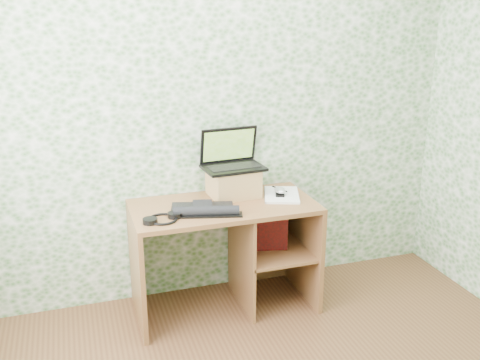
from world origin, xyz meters
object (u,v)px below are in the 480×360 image
object	(u,v)px
riser	(233,182)
keyboard	(204,209)
laptop	(231,158)
notepad	(282,195)
desk	(234,239)

from	to	relation	value
riser	keyboard	xyz separation A→B (m)	(-0.27, -0.24, -0.07)
riser	keyboard	size ratio (longest dim) A/B	0.70
laptop	notepad	distance (m)	0.42
desk	riser	bearing A→B (deg)	73.88
desk	laptop	size ratio (longest dim) A/B	2.87
desk	laptop	bearing A→B (deg)	78.09
laptop	notepad	world-z (taller)	laptop
desk	laptop	distance (m)	0.54
keyboard	notepad	bearing A→B (deg)	27.67
keyboard	notepad	xyz separation A→B (m)	(0.58, 0.14, -0.01)
desk	laptop	world-z (taller)	laptop
riser	notepad	bearing A→B (deg)	-19.28
desk	riser	xyz separation A→B (m)	(0.03, 0.12, 0.36)
desk	keyboard	xyz separation A→B (m)	(-0.23, -0.13, 0.29)
keyboard	notepad	size ratio (longest dim) A/B	1.38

